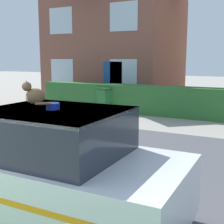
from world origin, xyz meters
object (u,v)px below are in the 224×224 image
police_car (39,167)px  wheelie_bin (106,100)px  house_left (117,32)px  cat (34,95)px

police_car → wheelie_bin: 8.89m
house_left → wheelie_bin: 5.96m
house_left → cat: bearing=-67.4°
cat → house_left: size_ratio=0.05×
house_left → wheelie_bin: (1.86, -4.68, -3.19)m
police_car → cat: size_ratio=12.41×
cat → house_left: house_left is taller
wheelie_bin → house_left: bearing=134.3°
police_car → house_left: size_ratio=0.59×
cat → wheelie_bin: bearing=-111.3°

